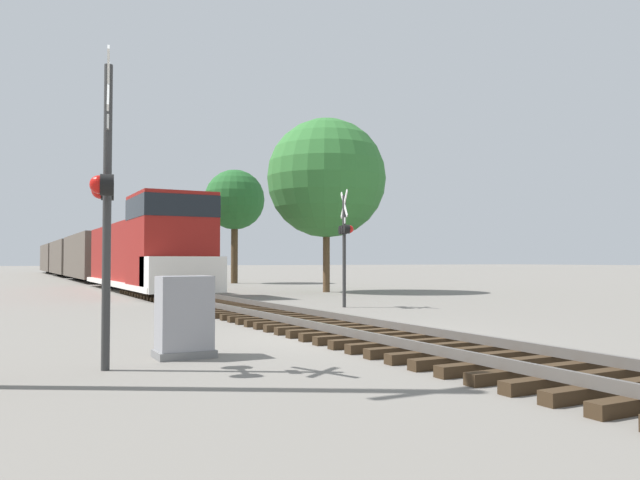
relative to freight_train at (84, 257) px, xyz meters
name	(u,v)px	position (x,y,z in m)	size (l,w,h in m)	color
ground_plane	(351,336)	(0.00, -44.84, -1.88)	(400.00, 400.00, 0.00)	slate
rail_track_bed	(351,330)	(0.00, -44.84, -1.74)	(2.60, 160.00, 0.31)	#382819
freight_train	(84,257)	(0.00, 0.00, 0.00)	(3.08, 67.18, 4.35)	maroon
crossing_signal_near	(105,194)	(-5.14, -46.67, 0.64)	(0.45, 1.01, 4.54)	#333333
crossing_signal_far	(345,235)	(3.86, -37.82, 0.54)	(0.55, 1.01, 3.92)	#333333
relay_cabinet	(184,317)	(-3.80, -46.00, -1.23)	(0.92, 0.65, 1.31)	slate
tree_far_right	(326,178)	(8.08, -28.56, 3.81)	(5.95, 5.95, 8.67)	brown
tree_mid_background	(235,200)	(8.11, -14.90, 3.89)	(4.17, 4.17, 7.90)	#473521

